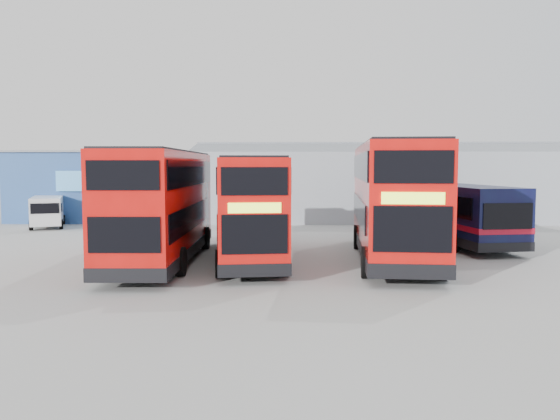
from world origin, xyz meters
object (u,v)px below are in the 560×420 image
Objects in this scene: office_block at (106,185)px; double_decker_left at (162,208)px; double_decker_centre at (248,209)px; single_decker_blue at (449,213)px; panel_van at (47,210)px; double_decker_right at (393,202)px; maintenance_shed at (391,184)px.

office_block reaches higher than double_decker_left.
double_decker_centre is 0.92× the size of single_decker_blue.
office_block is 2.49× the size of panel_van.
double_decker_right is (6.22, 0.30, 0.29)m from double_decker_centre.
panel_van is at bearing -107.48° from office_block.
double_decker_right is at bearing -99.55° from maintenance_shed.
double_decker_right is 2.43× the size of panel_van.
double_decker_centre is at bearing -55.30° from office_block.
double_decker_centre is at bearing -61.50° from panel_van.
office_block reaches higher than single_decker_blue.
double_decker_left reaches higher than panel_van.
double_decker_centre is (12.47, -18.00, -0.39)m from office_block.
office_block is 25.71m from single_decker_blue.
single_decker_blue reaches higher than panel_van.
double_decker_right is (-3.32, -19.70, -0.12)m from maintenance_shed.
single_decker_blue is at bearing -27.99° from office_block.
double_decker_centre is 0.89× the size of double_decker_right.
double_decker_left is at bearing -175.55° from double_decker_centre.
panel_van is (-14.31, 12.13, -1.07)m from double_decker_centre.
single_decker_blue is at bearing 58.49° from double_decker_right.
double_decker_right reaches higher than double_decker_left.
double_decker_centre is 6.23m from double_decker_right.
double_decker_left is 9.78m from double_decker_right.
double_decker_left reaches higher than single_decker_blue.
office_block is 22.09m from maintenance_shed.
panel_van is (-1.85, -5.87, -1.46)m from office_block.
maintenance_shed is 19.98m from double_decker_right.
maintenance_shed is 24.51m from double_decker_left.
single_decker_blue is at bearing -35.37° from panel_van.
double_decker_left is 2.25× the size of panel_van.
single_decker_blue is at bearing -87.22° from maintenance_shed.
double_decker_right reaches higher than double_decker_centre.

